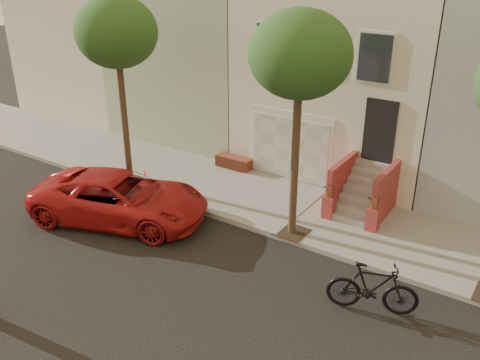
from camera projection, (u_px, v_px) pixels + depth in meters
The scene contains 7 objects.
ground at pixel (180, 293), 12.78m from camera, with size 90.00×90.00×0.00m, color black.
sidewalk at pixel (286, 206), 16.80m from camera, with size 40.00×3.70×0.15m, color gray.
house_row at pixel (364, 64), 19.74m from camera, with size 33.10×11.70×7.00m.
tree_left at pixel (116, 33), 16.32m from camera, with size 2.70×2.57×6.30m.
tree_mid at pixel (300, 56), 13.05m from camera, with size 2.70×2.57×6.30m.
pickup_truck at pixel (120, 198), 15.86m from camera, with size 2.49×5.40×1.50m, color #AB1818.
motorcycle at pixel (373, 288), 11.91m from camera, with size 0.59×2.10×1.26m, color black.
Camera 1 is at (7.04, -7.89, 7.84)m, focal length 38.85 mm.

